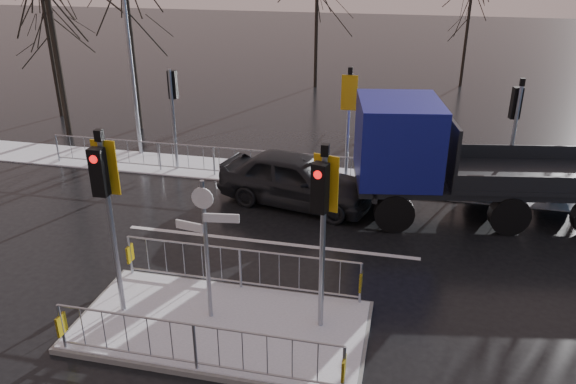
% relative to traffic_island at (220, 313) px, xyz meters
% --- Properties ---
extents(ground, '(120.00, 120.00, 0.00)m').
position_rel_traffic_island_xyz_m(ground, '(0.01, -0.01, -0.39)').
color(ground, black).
rests_on(ground, ground).
extents(snow_verge, '(30.00, 2.00, 0.04)m').
position_rel_traffic_island_xyz_m(snow_verge, '(0.01, 8.59, -0.37)').
color(snow_verge, white).
rests_on(snow_verge, ground).
extents(lane_markings, '(8.00, 11.38, 0.01)m').
position_rel_traffic_island_xyz_m(lane_markings, '(0.01, -0.34, -0.39)').
color(lane_markings, silver).
rests_on(lane_markings, ground).
extents(traffic_island, '(6.00, 3.04, 4.15)m').
position_rel_traffic_island_xyz_m(traffic_island, '(0.00, 0.00, 0.00)').
color(traffic_island, '#63635F').
rests_on(traffic_island, ground).
extents(far_kerb_fixtures, '(18.00, 0.65, 3.83)m').
position_rel_traffic_island_xyz_m(far_kerb_fixtures, '(0.31, 8.08, 0.63)').
color(far_kerb_fixtures, '#969CA4').
rests_on(far_kerb_fixtures, ground).
extents(car_far_lane, '(5.03, 2.81, 1.62)m').
position_rel_traffic_island_xyz_m(car_far_lane, '(0.23, 6.37, 0.42)').
color(car_far_lane, black).
rests_on(car_far_lane, ground).
extents(flatbed_truck, '(7.69, 3.89, 3.40)m').
position_rel_traffic_island_xyz_m(flatbed_truck, '(4.17, 6.55, 1.42)').
color(flatbed_truck, black).
rests_on(flatbed_truck, ground).
extents(tree_near_b, '(4.00, 4.00, 7.55)m').
position_rel_traffic_island_xyz_m(tree_near_b, '(-7.99, 12.49, 4.76)').
color(tree_near_b, black).
rests_on(tree_near_b, ground).
extents(tree_near_c, '(3.50, 3.50, 6.61)m').
position_rel_traffic_island_xyz_m(tree_near_c, '(-12.49, 13.49, 4.11)').
color(tree_near_c, black).
rests_on(tree_near_c, ground).
extents(tree_far_b, '(3.25, 3.25, 6.14)m').
position_rel_traffic_island_xyz_m(tree_far_b, '(6.01, 23.99, 3.79)').
color(tree_far_b, black).
rests_on(tree_far_b, ground).
extents(street_lamp_left, '(1.25, 0.18, 8.20)m').
position_rel_traffic_island_xyz_m(street_lamp_left, '(-6.42, 9.49, 4.10)').
color(street_lamp_left, '#969CA4').
rests_on(street_lamp_left, ground).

